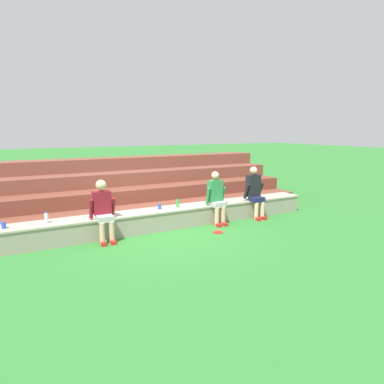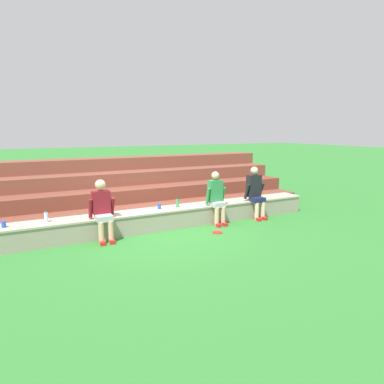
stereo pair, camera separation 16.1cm
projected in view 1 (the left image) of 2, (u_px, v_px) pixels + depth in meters
The scene contains 12 objects.
ground_plane at pixel (167, 231), 8.01m from camera, with size 80.00×80.00×0.00m, color #2D752D.
stone_seating_wall at pixel (162, 218), 8.22m from camera, with size 8.37×0.63×0.47m.
brick_bleachers at pixel (129, 190), 10.24m from camera, with size 9.65×2.95×1.49m.
person_far_left at pixel (103, 209), 7.20m from camera, with size 0.55×0.59×1.31m.
person_left_of_center at pixel (217, 197), 8.51m from camera, with size 0.52×0.49×1.33m.
person_center at pixel (255, 191), 9.12m from camera, with size 0.55×0.55×1.38m.
water_bottle_mid_left at pixel (46, 218), 6.96m from camera, with size 0.07×0.07×0.23m.
water_bottle_near_left at pixel (178, 203), 8.38m from camera, with size 0.07×0.07×0.22m.
plastic_cup_middle at pixel (4, 225), 6.58m from camera, with size 0.08×0.08×0.13m, color blue.
plastic_cup_right_end at pixel (259, 196), 9.52m from camera, with size 0.08×0.08×0.13m, color blue.
plastic_cup_left_end at pixel (160, 207), 8.18m from camera, with size 0.08×0.08×0.12m, color blue.
frisbee at pixel (218, 232), 7.90m from camera, with size 0.24×0.24×0.02m, color red.
Camera 1 is at (-3.18, -7.05, 2.36)m, focal length 31.96 mm.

